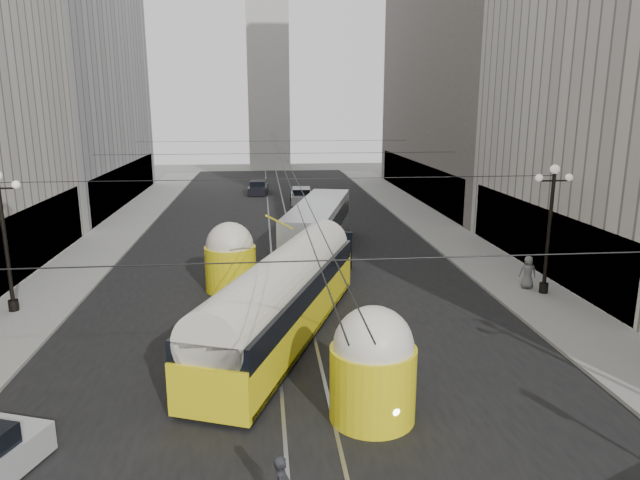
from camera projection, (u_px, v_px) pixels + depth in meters
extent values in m
cube|color=black|center=(281.00, 236.00, 41.23)|extent=(20.00, 85.00, 0.02)
cube|color=gray|center=(121.00, 229.00, 43.42)|extent=(4.00, 72.00, 0.15)
cube|color=gray|center=(428.00, 222.00, 45.78)|extent=(4.00, 72.00, 0.15)
cube|color=gray|center=(270.00, 237.00, 41.16)|extent=(0.12, 85.00, 0.04)
cube|color=gray|center=(291.00, 236.00, 41.31)|extent=(0.12, 85.00, 0.04)
cube|color=black|center=(28.00, 241.00, 31.16)|extent=(0.10, 18.00, 3.60)
cube|color=#999999|center=(49.00, 51.00, 51.03)|extent=(12.00, 28.00, 28.00)
cube|color=black|center=(127.00, 183.00, 54.39)|extent=(0.10, 25.20, 3.60)
cube|color=black|center=(537.00, 238.00, 31.99)|extent=(0.10, 18.00, 3.60)
cube|color=#514C47|center=(481.00, 33.00, 54.51)|extent=(12.00, 32.00, 32.00)
cube|color=black|center=(415.00, 179.00, 57.16)|extent=(0.10, 28.80, 3.60)
cube|color=#B2AFA8|center=(268.00, 86.00, 84.44)|extent=(6.00, 6.00, 24.00)
cylinder|color=black|center=(6.00, 247.00, 25.23)|extent=(0.18, 0.18, 6.00)
cylinder|color=black|center=(14.00, 305.00, 25.86)|extent=(0.44, 0.44, 0.50)
sphere|color=white|center=(16.00, 185.00, 24.67)|extent=(0.36, 0.36, 0.36)
cylinder|color=black|center=(549.00, 234.00, 27.71)|extent=(0.18, 0.18, 6.00)
cylinder|color=black|center=(544.00, 288.00, 28.34)|extent=(0.44, 0.44, 0.50)
cylinder|color=black|center=(554.00, 181.00, 27.11)|extent=(1.60, 0.08, 0.08)
sphere|color=white|center=(555.00, 169.00, 26.98)|extent=(0.44, 0.44, 0.44)
sphere|color=white|center=(539.00, 178.00, 27.00)|extent=(0.36, 0.36, 0.36)
sphere|color=white|center=(569.00, 177.00, 27.15)|extent=(0.36, 0.36, 0.36)
cylinder|color=black|center=(321.00, 261.00, 12.26)|extent=(25.00, 0.03, 0.03)
cylinder|color=black|center=(289.00, 179.00, 25.81)|extent=(25.00, 0.03, 0.03)
cylinder|color=black|center=(279.00, 153.00, 39.36)|extent=(25.00, 0.03, 0.03)
cylinder|color=black|center=(275.00, 141.00, 52.91)|extent=(25.00, 0.03, 0.03)
cylinder|color=black|center=(278.00, 152.00, 43.28)|extent=(0.03, 72.00, 0.03)
cylinder|color=black|center=(283.00, 152.00, 43.32)|extent=(0.03, 72.00, 0.03)
cube|color=yellow|center=(283.00, 313.00, 23.08)|extent=(7.36, 13.98, 1.70)
cube|color=black|center=(283.00, 332.00, 23.27)|extent=(7.21, 13.58, 0.30)
cube|color=black|center=(283.00, 287.00, 22.83)|extent=(7.30, 13.79, 0.85)
cylinder|color=silver|center=(283.00, 280.00, 22.76)|extent=(7.00, 13.67, 2.29)
cylinder|color=yellow|center=(373.00, 383.00, 17.07)|extent=(2.59, 2.59, 2.29)
sphere|color=silver|center=(373.00, 346.00, 16.79)|extent=(2.39, 2.39, 2.39)
cylinder|color=yellow|center=(231.00, 268.00, 29.05)|extent=(2.59, 2.59, 2.29)
sphere|color=silver|center=(230.00, 246.00, 28.77)|extent=(2.39, 2.39, 2.39)
sphere|color=#FFF2BF|center=(394.00, 410.00, 16.13)|extent=(0.36, 0.36, 0.36)
cube|color=#B0B2B5|center=(318.00, 227.00, 36.54)|extent=(5.68, 12.78, 3.13)
cube|color=black|center=(318.00, 219.00, 36.42)|extent=(5.58, 12.36, 1.15)
cube|color=black|center=(330.00, 245.00, 30.44)|extent=(2.35, 0.70, 1.46)
cylinder|color=black|center=(303.00, 262.00, 32.60)|extent=(0.30, 1.04, 1.04)
cylinder|color=black|center=(348.00, 261.00, 32.86)|extent=(0.30, 1.04, 1.04)
cylinder|color=black|center=(295.00, 230.00, 40.72)|extent=(0.30, 1.04, 1.04)
cylinder|color=black|center=(331.00, 230.00, 40.98)|extent=(0.30, 1.04, 1.04)
cylinder|color=black|center=(21.00, 447.00, 15.25)|extent=(0.22, 0.66, 0.66)
cube|color=#BDBDBD|center=(301.00, 198.00, 55.05)|extent=(2.20, 4.79, 0.83)
cube|color=black|center=(301.00, 192.00, 54.92)|extent=(1.84, 2.67, 0.78)
cylinder|color=black|center=(293.00, 203.00, 53.47)|extent=(0.22, 0.67, 0.67)
cylinder|color=black|center=(312.00, 202.00, 53.64)|extent=(0.22, 0.67, 0.67)
cylinder|color=black|center=(291.00, 197.00, 56.55)|extent=(0.22, 0.67, 0.67)
cylinder|color=black|center=(309.00, 197.00, 56.72)|extent=(0.22, 0.67, 0.67)
cube|color=black|center=(259.00, 189.00, 60.97)|extent=(2.24, 4.64, 0.80)
cube|color=black|center=(258.00, 184.00, 60.84)|extent=(1.84, 2.61, 0.75)
cylinder|color=black|center=(251.00, 193.00, 59.45)|extent=(0.22, 0.64, 0.64)
cylinder|color=black|center=(266.00, 193.00, 59.61)|extent=(0.22, 0.64, 0.64)
cylinder|color=black|center=(251.00, 189.00, 62.41)|extent=(0.22, 0.64, 0.64)
cylinder|color=black|center=(266.00, 189.00, 62.57)|extent=(0.22, 0.64, 0.64)
imported|color=slate|center=(528.00, 272.00, 28.91)|extent=(0.92, 0.68, 1.69)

